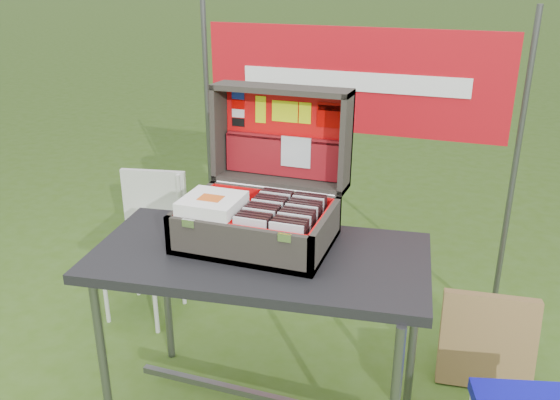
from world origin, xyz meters
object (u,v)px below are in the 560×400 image
at_px(chair, 142,249).
at_px(cardboard_box, 487,342).
at_px(table, 261,340).
at_px(suitcase, 261,171).

relative_size(chair, cardboard_box, 1.77).
bearing_deg(table, chair, 141.00).
relative_size(suitcase, cardboard_box, 1.30).
xyz_separation_m(table, chair, (-0.93, 0.59, -0.01)).
height_order(suitcase, chair, suitcase).
bearing_deg(chair, table, -43.03).
bearing_deg(cardboard_box, chair, 174.15).
bearing_deg(chair, suitcase, -37.54).
xyz_separation_m(suitcase, chair, (-0.88, 0.45, -0.70)).
xyz_separation_m(table, cardboard_box, (0.91, 0.58, -0.18)).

